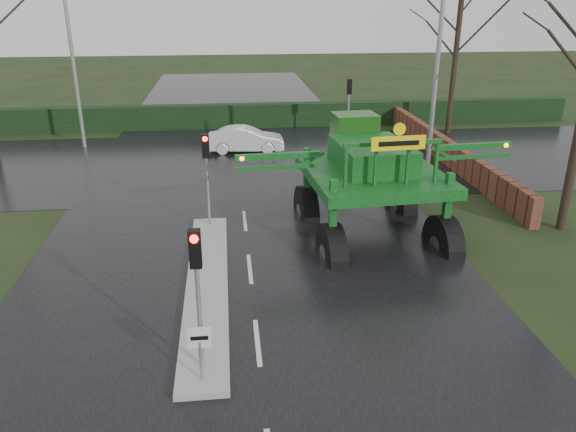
{
  "coord_description": "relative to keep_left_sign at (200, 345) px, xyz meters",
  "views": [
    {
      "loc": [
        -0.54,
        -11.75,
        8.06
      ],
      "look_at": [
        1.14,
        3.37,
        2.0
      ],
      "focal_mm": 35.0,
      "sensor_mm": 36.0,
      "label": 1
    }
  ],
  "objects": [
    {
      "name": "street_light_left_far",
      "position": [
        -6.89,
        21.5,
        4.93
      ],
      "size": [
        3.85,
        0.3,
        10.0
      ],
      "color": "gray",
      "rests_on": "ground"
    },
    {
      "name": "tree_right_far",
      "position": [
        14.3,
        22.5,
        5.44
      ],
      "size": [
        7.0,
        7.0,
        12.05
      ],
      "color": "black",
      "rests_on": "ground"
    },
    {
      "name": "traffic_signal_far",
      "position": [
        7.8,
        21.51,
        1.53
      ],
      "size": [
        0.26,
        0.33,
        3.52
      ],
      "rotation": [
        0.0,
        0.0,
        3.14
      ],
      "color": "gray",
      "rests_on": "ground"
    },
    {
      "name": "crop_sprayer",
      "position": [
        4.01,
        6.46,
        1.53
      ],
      "size": [
        9.79,
        6.42,
        5.48
      ],
      "rotation": [
        0.0,
        0.0,
        0.07
      ],
      "color": "black",
      "rests_on": "ground"
    },
    {
      "name": "road_main",
      "position": [
        1.3,
        11.5,
        -1.05
      ],
      "size": [
        14.0,
        80.0,
        0.02
      ],
      "primitive_type": "cube",
      "color": "black",
      "rests_on": "ground"
    },
    {
      "name": "road_cross",
      "position": [
        1.3,
        17.5,
        -1.05
      ],
      "size": [
        80.0,
        12.0,
        0.02
      ],
      "primitive_type": "cube",
      "color": "black",
      "rests_on": "ground"
    },
    {
      "name": "keep_left_sign",
      "position": [
        0.0,
        0.0,
        0.0
      ],
      "size": [
        0.5,
        0.07,
        1.35
      ],
      "color": "gray",
      "rests_on": "ground"
    },
    {
      "name": "brick_wall",
      "position": [
        11.8,
        17.5,
        -0.46
      ],
      "size": [
        0.4,
        20.0,
        1.2
      ],
      "primitive_type": "cube",
      "color": "#592D1E",
      "rests_on": "ground"
    },
    {
      "name": "median_island",
      "position": [
        0.0,
        4.5,
        -0.97
      ],
      "size": [
        1.2,
        10.0,
        0.16
      ],
      "primitive_type": "cube",
      "color": "gray",
      "rests_on": "ground"
    },
    {
      "name": "traffic_signal_mid",
      "position": [
        0.0,
        8.99,
        1.53
      ],
      "size": [
        0.26,
        0.33,
        3.52
      ],
      "color": "gray",
      "rests_on": "ground"
    },
    {
      "name": "ground",
      "position": [
        1.3,
        1.5,
        -1.06
      ],
      "size": [
        140.0,
        140.0,
        0.0
      ],
      "primitive_type": "plane",
      "color": "black",
      "rests_on": "ground"
    },
    {
      "name": "traffic_signal_near",
      "position": [
        0.0,
        0.49,
        1.53
      ],
      "size": [
        0.26,
        0.33,
        3.52
      ],
      "color": "gray",
      "rests_on": "ground"
    },
    {
      "name": "hedge_row",
      "position": [
        1.3,
        25.5,
        -0.31
      ],
      "size": [
        44.0,
        0.9,
        1.5
      ],
      "primitive_type": "cube",
      "color": "black",
      "rests_on": "ground"
    },
    {
      "name": "street_light_right",
      "position": [
        9.49,
        13.5,
        4.93
      ],
      "size": [
        3.85,
        0.3,
        10.0
      ],
      "color": "gray",
      "rests_on": "ground"
    },
    {
      "name": "white_sedan",
      "position": [
        1.76,
        19.48,
        -1.06
      ],
      "size": [
        4.19,
        1.69,
        1.35
      ],
      "primitive_type": "imported",
      "rotation": [
        0.0,
        0.0,
        1.51
      ],
      "color": "silver",
      "rests_on": "ground"
    }
  ]
}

